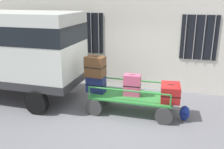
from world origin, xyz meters
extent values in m
plane|color=slate|center=(0.00, 0.00, 0.00)|extent=(40.00, 40.00, 0.00)
cube|color=silver|center=(0.00, 2.48, 2.50)|extent=(12.00, 0.30, 5.00)
cube|color=black|center=(-1.80, 2.31, 2.00)|extent=(1.20, 0.04, 1.50)
cylinder|color=gray|center=(-2.25, 2.27, 2.00)|extent=(0.03, 0.03, 1.50)
cylinder|color=gray|center=(-1.95, 2.27, 2.00)|extent=(0.03, 0.03, 1.50)
cylinder|color=gray|center=(-1.65, 2.27, 2.00)|extent=(0.03, 0.03, 1.50)
cylinder|color=gray|center=(-1.35, 2.27, 2.00)|extent=(0.03, 0.03, 1.50)
cube|color=black|center=(2.20, 2.31, 2.00)|extent=(1.20, 0.04, 1.50)
cylinder|color=gray|center=(1.75, 2.27, 2.00)|extent=(0.03, 0.03, 1.50)
cylinder|color=gray|center=(2.05, 2.27, 2.00)|extent=(0.03, 0.03, 1.50)
cylinder|color=gray|center=(2.35, 2.27, 2.00)|extent=(0.03, 0.03, 1.50)
cylinder|color=gray|center=(2.65, 2.27, 2.00)|extent=(0.03, 0.03, 1.50)
cube|color=silver|center=(-3.85, 0.29, 1.76)|extent=(4.87, 1.95, 2.22)
cube|color=black|center=(-3.85, 0.29, 2.24)|extent=(4.89, 1.97, 0.55)
cube|color=#2D2D30|center=(-3.85, 0.29, 0.77)|extent=(4.91, 1.99, 0.24)
cylinder|color=black|center=(-2.29, -0.68, 0.35)|extent=(0.70, 0.22, 0.70)
cube|color=#2D8438|center=(0.36, 0.19, 0.50)|extent=(2.37, 1.03, 0.05)
cylinder|color=#383838|center=(1.36, -0.34, 0.24)|extent=(0.48, 0.06, 0.48)
cylinder|color=#383838|center=(1.36, 0.72, 0.24)|extent=(0.48, 0.06, 0.48)
cylinder|color=#383838|center=(-0.63, -0.34, 0.24)|extent=(0.48, 0.06, 0.48)
cylinder|color=#383838|center=(-0.63, 0.72, 0.24)|extent=(0.48, 0.06, 0.48)
cylinder|color=#2D8438|center=(1.51, -0.28, 0.69)|extent=(0.04, 0.04, 0.32)
cylinder|color=#2D8438|center=(1.51, 0.66, 0.69)|extent=(0.04, 0.04, 0.32)
cylinder|color=#2D8438|center=(-0.78, -0.28, 0.69)|extent=(0.04, 0.04, 0.32)
cylinder|color=#2D8438|center=(-0.78, 0.66, 0.69)|extent=(0.04, 0.04, 0.32)
cylinder|color=#2D8438|center=(0.36, -0.28, 0.85)|extent=(2.29, 0.04, 0.04)
cylinder|color=#2D8438|center=(0.36, 0.66, 0.85)|extent=(2.29, 0.04, 0.04)
cube|color=navy|center=(-0.74, 0.18, 0.78)|extent=(0.58, 0.35, 0.51)
cube|color=black|center=(-0.74, 0.18, 0.78)|extent=(0.59, 0.36, 0.02)
cube|color=black|center=(-0.74, 0.18, 1.03)|extent=(0.16, 0.04, 0.02)
cube|color=brown|center=(-0.74, 0.15, 1.34)|extent=(0.59, 0.45, 0.60)
cube|color=black|center=(-0.74, 0.15, 1.34)|extent=(0.60, 0.46, 0.02)
cube|color=black|center=(-0.74, 0.15, 1.64)|extent=(0.16, 0.05, 0.02)
cube|color=#CC4C72|center=(0.36, 0.22, 0.84)|extent=(0.50, 0.30, 0.63)
cube|color=black|center=(0.36, 0.22, 0.84)|extent=(0.51, 0.32, 0.02)
cube|color=black|center=(0.36, 0.22, 1.15)|extent=(0.16, 0.04, 0.02)
cube|color=#B21E1E|center=(1.47, 0.16, 0.76)|extent=(0.58, 0.75, 0.46)
cube|color=black|center=(1.47, 0.16, 0.76)|extent=(0.59, 0.76, 0.02)
cube|color=black|center=(1.47, 0.16, 0.98)|extent=(0.16, 0.04, 0.02)
ellipsoid|color=navy|center=(1.90, 0.07, 0.22)|extent=(0.27, 0.19, 0.44)
cube|color=navy|center=(1.90, -0.03, 0.18)|extent=(0.14, 0.06, 0.15)
camera|label=1|loc=(1.71, -6.59, 3.33)|focal=40.30mm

